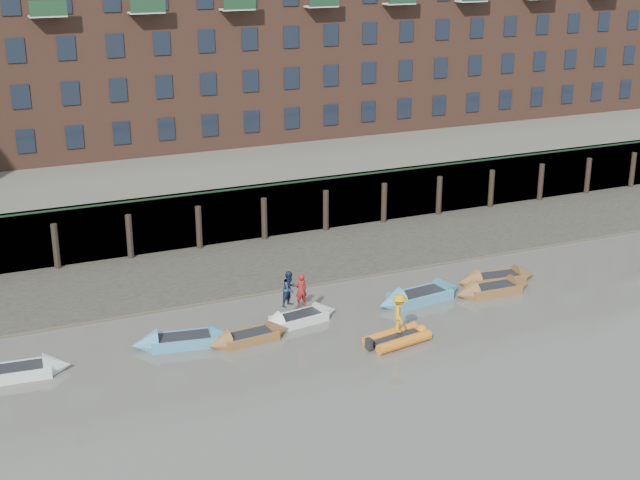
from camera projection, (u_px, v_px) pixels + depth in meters
ground at (507, 399)px, 35.05m from camera, size 220.00×220.00×0.00m
foreshore at (321, 255)px, 50.58m from camera, size 110.00×8.00×0.50m
mud_band at (347, 275)px, 47.65m from camera, size 110.00×1.60×0.10m
river_wall at (291, 208)px, 53.84m from camera, size 110.00×1.23×3.30m
bank_terrace at (221, 158)px, 65.59m from camera, size 110.00×28.00×3.20m
apartment_terrace at (211, 0)px, 62.77m from camera, size 80.60×15.56×20.98m
rowboat_0 at (15, 372)px, 36.68m from camera, size 4.56×1.70×1.29m
rowboat_1 at (184, 340)px, 39.50m from camera, size 4.72×2.07×1.32m
rowboat_2 at (249, 337)px, 39.90m from camera, size 4.03×1.48×1.15m
rowboat_3 at (299, 318)px, 41.80m from camera, size 4.22×1.77×1.19m
rowboat_4 at (420, 296)px, 44.24m from camera, size 5.03×1.99×1.42m
rowboat_5 at (493, 289)px, 45.18m from camera, size 4.34×1.41×1.25m
rowboat_6 at (497, 278)px, 46.58m from camera, size 4.53×1.79×1.28m
rib_tender at (399, 337)px, 39.81m from camera, size 3.21×1.94×0.54m
person_rower_a at (301, 290)px, 41.48m from camera, size 0.59×0.39×1.60m
person_rower_b at (290, 289)px, 41.46m from camera, size 1.04×0.97×1.72m
person_rib_crew at (399, 313)px, 39.47m from camera, size 1.05×1.31×1.78m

